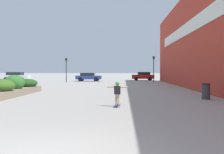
% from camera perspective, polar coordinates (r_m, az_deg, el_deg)
% --- Properties ---
extents(building_wall_right, '(0.67, 44.67, 9.53)m').
position_cam_1_polar(building_wall_right, '(21.60, 20.40, 9.41)').
color(building_wall_right, '#B23323').
rests_on(building_wall_right, ground_plane).
extents(planter_box, '(1.95, 8.93, 1.45)m').
position_cam_1_polar(planter_box, '(18.13, -23.17, -2.37)').
color(planter_box, gray).
rests_on(planter_box, ground_plane).
extents(skateboard, '(0.34, 0.80, 0.09)m').
position_cam_1_polar(skateboard, '(12.23, 1.21, -6.48)').
color(skateboard, navy).
rests_on(skateboard, ground_plane).
extents(skateboarder, '(1.05, 0.24, 1.13)m').
position_cam_1_polar(skateboarder, '(12.15, 1.22, -3.18)').
color(skateboarder, tan).
rests_on(skateboarder, skateboard).
extents(trash_bin, '(0.52, 0.52, 0.97)m').
position_cam_1_polar(trash_bin, '(16.36, 20.68, -3.08)').
color(trash_bin, '#38383D').
rests_on(trash_bin, ground_plane).
extents(car_leftmost, '(4.27, 1.95, 1.48)m').
position_cam_1_polar(car_leftmost, '(43.08, 23.15, 0.11)').
color(car_leftmost, '#BCBCC1').
rests_on(car_leftmost, ground_plane).
extents(car_center_left, '(4.06, 2.07, 1.36)m').
position_cam_1_polar(car_center_left, '(40.67, -5.38, 0.07)').
color(car_center_left, navy).
rests_on(car_center_left, ground_plane).
extents(car_center_right, '(3.82, 1.92, 1.48)m').
position_cam_1_polar(car_center_right, '(43.97, 7.10, 0.23)').
color(car_center_right, maroon).
rests_on(car_center_right, ground_plane).
extents(car_rightmost, '(4.36, 1.94, 1.47)m').
position_cam_1_polar(car_rightmost, '(44.39, -21.11, 0.15)').
color(car_rightmost, silver).
rests_on(car_rightmost, ground_plane).
extents(traffic_light_left, '(0.28, 0.30, 3.57)m').
position_cam_1_polar(traffic_light_left, '(37.26, -10.43, 2.52)').
color(traffic_light_left, black).
rests_on(traffic_light_left, ground_plane).
extents(traffic_light_right, '(0.28, 0.30, 3.83)m').
position_cam_1_polar(traffic_light_right, '(37.07, 9.50, 2.77)').
color(traffic_light_right, black).
rests_on(traffic_light_right, ground_plane).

